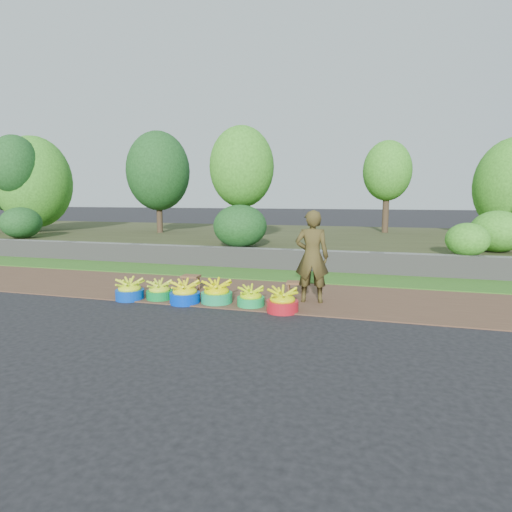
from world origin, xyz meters
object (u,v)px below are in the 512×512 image
(basin_c, at_px, (185,293))
(stool_left, at_px, (191,278))
(basin_d, at_px, (217,293))
(stool_right, at_px, (296,285))
(basin_a, at_px, (130,290))
(basin_e, at_px, (251,298))
(basin_f, at_px, (282,301))
(basin_b, at_px, (160,291))
(vendor_woman, at_px, (312,256))

(basin_c, bearing_deg, stool_left, 108.67)
(basin_d, bearing_deg, stool_right, 30.99)
(basin_a, relative_size, basin_d, 0.93)
(stool_right, bearing_deg, basin_c, -153.18)
(basin_e, height_order, stool_right, basin_e)
(basin_a, relative_size, basin_c, 0.96)
(basin_c, xyz_separation_m, basin_f, (1.80, -0.07, -0.00))
(basin_a, relative_size, basin_e, 1.10)
(basin_a, relative_size, stool_right, 1.40)
(basin_f, bearing_deg, basin_a, 179.21)
(basin_f, relative_size, stool_left, 1.50)
(basin_a, bearing_deg, stool_left, 50.62)
(basin_c, xyz_separation_m, stool_right, (1.83, 0.93, 0.08))
(basin_b, distance_m, basin_f, 2.38)
(basin_b, xyz_separation_m, basin_d, (1.12, 0.04, 0.03))
(stool_left, height_order, stool_right, stool_left)
(basin_a, bearing_deg, basin_c, 1.48)
(basin_a, distance_m, basin_c, 1.11)
(vendor_woman, bearing_deg, basin_f, 58.29)
(vendor_woman, bearing_deg, basin_e, 24.66)
(basin_a, height_order, stool_left, basin_a)
(basin_a, bearing_deg, vendor_woman, 12.10)
(stool_right, bearing_deg, basin_d, -149.01)
(basin_b, xyz_separation_m, basin_c, (0.57, -0.12, 0.02))
(basin_d, height_order, stool_left, basin_d)
(basin_a, height_order, basin_b, basin_a)
(basin_a, xyz_separation_m, basin_e, (2.31, 0.14, -0.02))
(stool_right, bearing_deg, basin_a, -162.00)
(basin_a, bearing_deg, basin_d, 6.33)
(basin_b, height_order, basin_c, basin_c)
(stool_right, bearing_deg, stool_left, 179.76)
(basin_b, bearing_deg, basin_f, -4.48)
(stool_left, height_order, vendor_woman, vendor_woman)
(basin_a, xyz_separation_m, basin_b, (0.54, 0.15, -0.01))
(basin_d, relative_size, basin_e, 1.18)
(basin_f, bearing_deg, basin_c, 177.81)
(vendor_woman, bearing_deg, basin_d, 12.09)
(basin_d, xyz_separation_m, vendor_woman, (1.62, 0.52, 0.66))
(basin_f, relative_size, stool_right, 1.42)
(basin_c, bearing_deg, basin_f, -2.19)
(basin_c, height_order, stool_right, basin_c)
(stool_right, xyz_separation_m, vendor_woman, (0.33, -0.25, 0.58))
(basin_a, height_order, stool_right, basin_a)
(basin_d, height_order, basin_f, basin_d)
(stool_left, bearing_deg, basin_b, -107.29)
(vendor_woman, bearing_deg, stool_left, -11.69)
(basin_e, bearing_deg, basin_d, 175.97)
(basin_c, distance_m, basin_f, 1.81)
(basin_c, relative_size, basin_d, 0.97)
(basin_b, xyz_separation_m, stool_right, (2.40, 0.81, 0.10))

